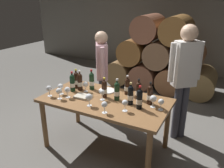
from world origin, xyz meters
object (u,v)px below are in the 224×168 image
at_px(wine_bottle_0, 76,80).
at_px(wine_glass_3, 67,90).
at_px(taster_seated_left, 102,69).
at_px(wine_bottle_8, 138,90).
at_px(wine_bottle_2, 131,95).
at_px(wine_bottle_9, 127,86).
at_px(wine_glass_6, 85,85).
at_px(wine_glass_7, 61,87).
at_px(wine_glass_1, 104,105).
at_px(wine_bottle_5, 92,81).
at_px(wine_bottle_4, 139,99).
at_px(wine_glass_9, 161,102).
at_px(wine_bottle_7, 104,89).
at_px(wine_glass_5, 153,99).
at_px(wine_glass_0, 102,93).
at_px(wine_glass_2, 125,103).
at_px(wine_glass_4, 49,89).
at_px(sommelier_presenting, 185,73).
at_px(wine_bottle_1, 72,83).
at_px(serving_plate, 107,91).
at_px(tasting_notebook, 83,96).
at_px(wine_bottle_6, 150,95).
at_px(wine_glass_8, 89,97).
at_px(dining_table, 105,105).
at_px(wine_bottle_10, 80,82).
at_px(wine_bottle_3, 117,91).

relative_size(wine_bottle_0, wine_glass_3, 1.91).
bearing_deg(taster_seated_left, wine_bottle_8, -30.77).
xyz_separation_m(wine_bottle_2, wine_bottle_9, (-0.17, 0.27, -0.01)).
bearing_deg(wine_glass_6, wine_glass_7, -137.66).
height_order(wine_bottle_2, wine_glass_6, wine_bottle_2).
distance_m(wine_glass_1, wine_glass_6, 0.71).
bearing_deg(wine_bottle_5, wine_bottle_4, -16.81).
xyz_separation_m(wine_glass_6, wine_glass_9, (1.12, -0.05, -0.00)).
relative_size(wine_bottle_0, wine_bottle_4, 0.98).
bearing_deg(wine_bottle_7, wine_glass_5, 1.05).
relative_size(wine_glass_0, wine_glass_2, 1.00).
distance_m(wine_glass_4, wine_glass_5, 1.41).
distance_m(wine_bottle_0, wine_bottle_5, 0.24).
distance_m(wine_bottle_7, sommelier_presenting, 1.15).
xyz_separation_m(wine_bottle_0, wine_bottle_1, (0.03, -0.13, 0.00)).
height_order(wine_glass_1, serving_plate, wine_glass_1).
bearing_deg(wine_bottle_1, tasting_notebook, -24.86).
bearing_deg(wine_glass_9, taster_seated_left, 150.83).
distance_m(wine_bottle_6, wine_bottle_8, 0.19).
height_order(wine_glass_3, serving_plate, wine_glass_3).
height_order(wine_bottle_0, wine_bottle_1, wine_bottle_1).
bearing_deg(wine_glass_7, wine_bottle_9, 27.35).
bearing_deg(wine_glass_7, wine_glass_1, -13.90).
bearing_deg(serving_plate, wine_glass_8, -85.96).
relative_size(dining_table, wine_glass_2, 11.52).
distance_m(wine_bottle_9, wine_glass_3, 0.82).
relative_size(wine_bottle_10, wine_glass_6, 1.99).
height_order(wine_glass_2, wine_glass_4, wine_glass_4).
height_order(dining_table, tasting_notebook, tasting_notebook).
relative_size(wine_glass_0, wine_glass_5, 0.92).
xyz_separation_m(wine_bottle_8, wine_glass_2, (-0.01, -0.40, -0.02)).
relative_size(wine_glass_2, wine_glass_5, 0.93).
relative_size(wine_glass_0, taster_seated_left, 0.10).
height_order(wine_glass_6, tasting_notebook, wine_glass_6).
bearing_deg(serving_plate, wine_bottle_6, -9.20).
relative_size(wine_bottle_0, wine_glass_0, 1.99).
bearing_deg(wine_glass_9, sommelier_presenting, 80.61).
xyz_separation_m(wine_glass_0, wine_glass_4, (-0.71, -0.23, 0.00)).
height_order(wine_bottle_8, wine_glass_0, wine_bottle_8).
distance_m(wine_bottle_1, wine_glass_8, 0.56).
relative_size(dining_table, wine_bottle_1, 5.72).
xyz_separation_m(wine_bottle_8, taster_seated_left, (-0.85, 0.51, 0.04)).
distance_m(wine_glass_5, serving_plate, 0.79).
height_order(wine_bottle_3, wine_bottle_7, wine_bottle_3).
bearing_deg(wine_glass_6, wine_glass_4, -133.99).
relative_size(wine_bottle_2, sommelier_presenting, 0.17).
xyz_separation_m(wine_glass_6, wine_glass_7, (-0.26, -0.23, 0.00)).
height_order(wine_glass_2, wine_glass_3, wine_glass_3).
height_order(wine_bottle_3, wine_bottle_8, wine_bottle_3).
relative_size(wine_bottle_0, wine_glass_5, 1.85).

